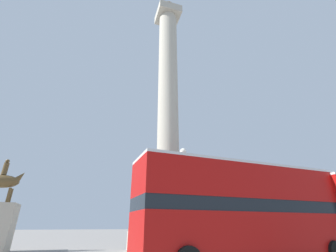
{
  "coord_description": "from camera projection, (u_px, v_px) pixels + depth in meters",
  "views": [
    {
      "loc": [
        -4.97,
        -16.12,
        1.64
      ],
      "look_at": [
        0.0,
        0.0,
        9.12
      ],
      "focal_mm": 24.0,
      "sensor_mm": 36.0,
      "label": 1
    }
  ],
  "objects": [
    {
      "name": "monument_column",
      "position": [
        168.0,
        136.0,
        18.09
      ],
      "size": [
        4.85,
        4.85,
        23.68
      ],
      "color": "#ADA593",
      "rests_on": "ground_plane"
    },
    {
      "name": "bus_a",
      "position": [
        246.0,
        207.0,
        10.76
      ],
      "size": [
        10.89,
        3.39,
        4.39
      ],
      "rotation": [
        0.0,
        0.0,
        0.08
      ],
      "color": "#A80F0C",
      "rests_on": "ground_plane"
    },
    {
      "name": "street_lamp",
      "position": [
        184.0,
        191.0,
        13.61
      ],
      "size": [
        0.43,
        0.43,
        6.26
      ],
      "color": "black",
      "rests_on": "ground_plane"
    }
  ]
}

